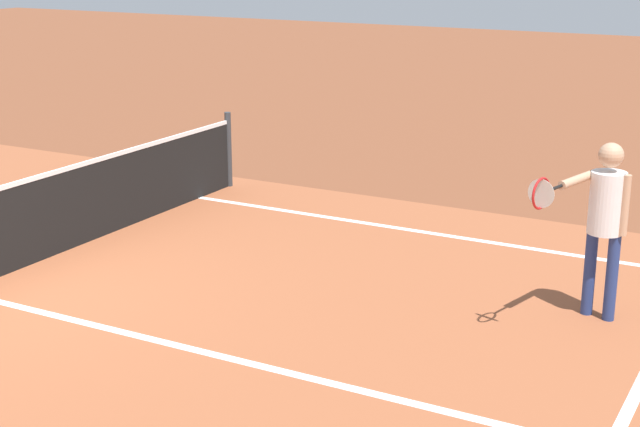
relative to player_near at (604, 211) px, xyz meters
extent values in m
cube|color=white|center=(-2.40, 2.56, -1.03)|extent=(0.10, 6.40, 0.01)
cylinder|color=#33383D|center=(2.44, 5.76, -0.50)|extent=(0.09, 0.09, 1.07)
cylinder|color=navy|center=(0.00, -0.12, -0.63)|extent=(0.11, 0.11, 0.82)
cylinder|color=navy|center=(0.05, 0.10, -0.63)|extent=(0.11, 0.11, 0.82)
cylinder|color=white|center=(0.03, -0.01, 0.07)|extent=(0.32, 0.32, 0.58)
sphere|color=tan|center=(0.03, -0.01, 0.52)|extent=(0.23, 0.23, 0.23)
cylinder|color=tan|center=(-0.01, -0.18, 0.08)|extent=(0.08, 0.08, 0.56)
cylinder|color=tan|center=(-0.20, 0.22, 0.31)|extent=(0.56, 0.21, 0.08)
cylinder|color=black|center=(-0.58, 0.31, 0.31)|extent=(0.22, 0.08, 0.03)
torus|color=red|center=(-0.82, 0.37, 0.31)|extent=(0.28, 0.09, 0.28)
cylinder|color=silver|center=(-0.82, 0.37, 0.31)|extent=(0.06, 0.24, 0.25)
camera|label=1|loc=(-8.46, -1.66, 2.38)|focal=52.97mm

